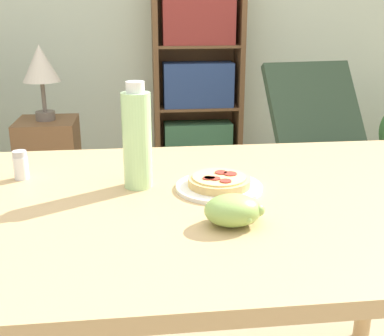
# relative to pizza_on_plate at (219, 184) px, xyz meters

# --- Properties ---
(dining_table) EXTENTS (1.38, 0.90, 0.76)m
(dining_table) POSITION_rel_pizza_on_plate_xyz_m (-0.01, -0.05, -0.11)
(dining_table) COLOR tan
(dining_table) RESTS_ON ground_plane
(pizza_on_plate) EXTENTS (0.22, 0.22, 0.04)m
(pizza_on_plate) POSITION_rel_pizza_on_plate_xyz_m (0.00, 0.00, 0.00)
(pizza_on_plate) COLOR white
(pizza_on_plate) RESTS_ON dining_table
(grape_bunch) EXTENTS (0.13, 0.09, 0.07)m
(grape_bunch) POSITION_rel_pizza_on_plate_xyz_m (-0.01, -0.21, 0.02)
(grape_bunch) COLOR #93BC5B
(grape_bunch) RESTS_ON dining_table
(drink_bottle) EXTENTS (0.07, 0.07, 0.27)m
(drink_bottle) POSITION_rel_pizza_on_plate_xyz_m (-0.20, 0.04, 0.11)
(drink_bottle) COLOR #B7EAA3
(drink_bottle) RESTS_ON dining_table
(salt_shaker) EXTENTS (0.04, 0.04, 0.08)m
(salt_shaker) POSITION_rel_pizza_on_plate_xyz_m (-0.51, 0.13, 0.02)
(salt_shaker) COLOR white
(salt_shaker) RESTS_ON dining_table
(lounge_chair_far) EXTENTS (0.64, 0.82, 0.88)m
(lounge_chair_far) POSITION_rel_pizza_on_plate_xyz_m (0.87, 1.42, -0.49)
(lounge_chair_far) COLOR black
(lounge_chair_far) RESTS_ON ground_plane
(bookshelf) EXTENTS (0.66, 0.28, 1.40)m
(bookshelf) POSITION_rel_pizza_on_plate_xyz_m (0.25, 2.47, -0.11)
(bookshelf) COLOR brown
(bookshelf) RESTS_ON ground_plane
(side_table) EXTENTS (0.34, 0.34, 0.57)m
(side_table) POSITION_rel_pizza_on_plate_xyz_m (-0.73, 1.70, -0.49)
(side_table) COLOR brown
(side_table) RESTS_ON ground_plane
(table_lamp) EXTENTS (0.21, 0.21, 0.43)m
(table_lamp) POSITION_rel_pizza_on_plate_xyz_m (-0.73, 1.70, 0.10)
(table_lamp) COLOR #665B51
(table_lamp) RESTS_ON side_table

